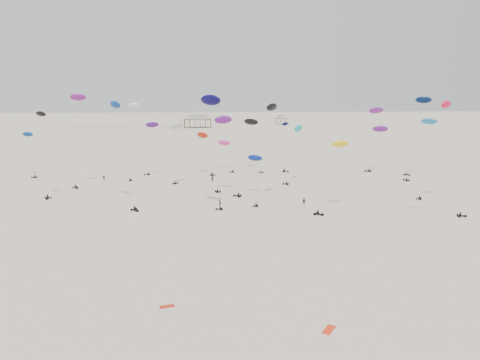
{
  "coord_description": "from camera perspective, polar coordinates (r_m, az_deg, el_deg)",
  "views": [
    {
      "loc": [
        -8.59,
        -11.47,
        25.44
      ],
      "look_at": [
        0.0,
        88.0,
        7.0
      ],
      "focal_mm": 35.0,
      "sensor_mm": 36.0,
      "label": 1
    }
  ],
  "objects": [
    {
      "name": "rig_20",
      "position": [
        150.95,
        -4.34,
        4.39
      ],
      "size": [
        6.15,
        10.0,
        13.75
      ],
      "rotation": [
        0.0,
        0.0,
        0.3
      ],
      "color": "black",
      "rests_on": "ground"
    },
    {
      "name": "rig_8",
      "position": [
        151.96,
        16.72,
        7.09
      ],
      "size": [
        9.99,
        14.61,
        22.99
      ],
      "rotation": [
        0.0,
        0.0,
        0.53
      ],
      "color": "black",
      "rests_on": "ground"
    },
    {
      "name": "pier_fence",
      "position": [
        366.23,
        -13.39,
        6.32
      ],
      "size": [
        80.2,
        0.2,
        1.5
      ],
      "color": "black",
      "rests_on": "ground"
    },
    {
      "name": "rig_17",
      "position": [
        163.72,
        16.5,
        5.21
      ],
      "size": [
        8.64,
        6.1,
        15.19
      ],
      "rotation": [
        0.0,
        0.0,
        0.96
      ],
      "color": "black",
      "rests_on": "ground"
    },
    {
      "name": "rig_1",
      "position": [
        148.24,
        -12.93,
        6.33
      ],
      "size": [
        3.72,
        13.36,
        23.7
      ],
      "rotation": [
        0.0,
        0.0,
        6.25
      ],
      "color": "black",
      "rests_on": "ground"
    },
    {
      "name": "rig_5",
      "position": [
        123.58,
        23.32,
        6.53
      ],
      "size": [
        9.29,
        4.98,
        24.06
      ],
      "rotation": [
        0.0,
        0.0,
        5.4
      ],
      "color": "black",
      "rests_on": "ground"
    },
    {
      "name": "rig_16",
      "position": [
        133.99,
        -7.83,
        5.83
      ],
      "size": [
        4.89,
        5.53,
        17.84
      ],
      "rotation": [
        0.0,
        0.0,
        5.51
      ],
      "color": "black",
      "rests_on": "ground"
    },
    {
      "name": "rig_15",
      "position": [
        122.97,
        -2.17,
        6.16
      ],
      "size": [
        5.58,
        6.04,
        20.02
      ],
      "rotation": [
        0.0,
        0.0,
        0.63
      ],
      "color": "black",
      "rests_on": "ground"
    },
    {
      "name": "rig_0",
      "position": [
        113.21,
        -14.34,
        5.51
      ],
      "size": [
        9.05,
        17.55,
        26.11
      ],
      "rotation": [
        0.0,
        0.0,
        3.83
      ],
      "color": "black",
      "rests_on": "ground"
    },
    {
      "name": "rig_19",
      "position": [
        161.64,
        -24.27,
        3.81
      ],
      "size": [
        6.57,
        9.77,
        14.47
      ],
      "rotation": [
        0.0,
        0.0,
        1.31
      ],
      "color": "black",
      "rests_on": "ground"
    },
    {
      "name": "rig_9",
      "position": [
        119.88,
        1.18,
        1.31
      ],
      "size": [
        8.46,
        8.21,
        10.81
      ],
      "rotation": [
        0.0,
        0.0,
        1.12
      ],
      "color": "black",
      "rests_on": "ground"
    },
    {
      "name": "rig_11",
      "position": [
        106.65,
        23.5,
        2.12
      ],
      "size": [
        9.39,
        6.26,
        20.65
      ],
      "rotation": [
        0.0,
        0.0,
        4.46
      ],
      "color": "black",
      "rests_on": "ground"
    },
    {
      "name": "spectator_0",
      "position": [
        107.73,
        -2.46,
        -3.2
      ],
      "size": [
        0.85,
        0.88,
        2.0
      ],
      "primitive_type": "imported",
      "rotation": [
        0.0,
        0.0,
        2.27
      ],
      "color": "black",
      "rests_on": "ground"
    },
    {
      "name": "spectator_2",
      "position": [
        145.15,
        -16.25,
        -0.05
      ],
      "size": [
        1.19,
        0.71,
        1.93
      ],
      "primitive_type": "imported",
      "rotation": [
        0.0,
        0.0,
        6.2
      ],
      "color": "black",
      "rests_on": "ground"
    },
    {
      "name": "pavilion_main",
      "position": [
        362.1,
        -5.19,
        7.06
      ],
      "size": [
        21.0,
        13.0,
        9.8
      ],
      "color": "brown",
      "rests_on": "ground"
    },
    {
      "name": "rig_2",
      "position": [
        151.95,
        -10.8,
        5.23
      ],
      "size": [
        4.96,
        5.01,
        16.82
      ],
      "rotation": [
        0.0,
        0.0,
        1.57
      ],
      "color": "black",
      "rests_on": "ground"
    },
    {
      "name": "rig_13",
      "position": [
        105.75,
        -3.52,
        8.7
      ],
      "size": [
        5.66,
        8.36,
        25.49
      ],
      "rotation": [
        0.0,
        0.0,
        1.51
      ],
      "color": "black",
      "rests_on": "ground"
    },
    {
      "name": "rig_10",
      "position": [
        139.44,
        6.87,
        5.2
      ],
      "size": [
        8.19,
        11.88,
        17.42
      ],
      "rotation": [
        0.0,
        0.0,
        1.12
      ],
      "color": "black",
      "rests_on": "ground"
    },
    {
      "name": "pavilion_small",
      "position": [
        398.04,
        5.04,
        7.26
      ],
      "size": [
        9.0,
        7.0,
        8.0
      ],
      "color": "brown",
      "rests_on": "ground"
    },
    {
      "name": "ground_plane",
      "position": [
        213.17,
        -2.6,
        3.6
      ],
      "size": [
        900.0,
        900.0,
        0.0
      ],
      "primitive_type": "plane",
      "color": "beige"
    },
    {
      "name": "rig_12",
      "position": [
        161.94,
        -1.85,
        4.15
      ],
      "size": [
        5.39,
        13.75,
        13.48
      ],
      "rotation": [
        0.0,
        0.0,
        1.7
      ],
      "color": "black",
      "rests_on": "ground"
    },
    {
      "name": "rig_21",
      "position": [
        115.85,
        3.64,
        7.27
      ],
      "size": [
        8.45,
        16.26,
        24.98
      ],
      "rotation": [
        0.0,
        0.0,
        5.74
      ],
      "color": "black",
      "rests_on": "ground"
    },
    {
      "name": "rig_3",
      "position": [
        124.91,
        -22.8,
        3.15
      ],
      "size": [
        4.19,
        7.42,
        21.43
      ],
      "rotation": [
        0.0,
        0.0,
        3.16
      ],
      "color": "black",
      "rests_on": "ground"
    },
    {
      "name": "rig_7",
      "position": [
        160.77,
        5.53,
        4.13
      ],
      "size": [
        5.19,
        16.29,
        19.41
      ],
      "rotation": [
        0.0,
        0.0,
        4.39
      ],
      "color": "black",
      "rests_on": "ground"
    },
    {
      "name": "grounded_kite_a",
      "position": [
        54.59,
        10.79,
        -17.51
      ],
      "size": [
        1.99,
        2.32,
        0.08
      ],
      "primitive_type": "cube",
      "rotation": [
        0.0,
        0.0,
        0.97
      ],
      "color": "red",
      "rests_on": "ground"
    },
    {
      "name": "spectator_1",
      "position": [
        109.94,
        7.81,
        -3.01
      ],
      "size": [
        1.06,
        0.87,
        1.89
      ],
      "primitive_type": "imported",
      "rotation": [
        0.0,
        0.0,
        5.86
      ],
      "color": "black",
      "rests_on": "ground"
    },
    {
      "name": "spectator_3",
      "position": [
        137.71,
        -3.39,
        -0.2
      ],
      "size": [
        0.87,
        0.62,
        2.3
      ],
      "primitive_type": "imported",
      "rotation": [
        0.0,
        0.0,
        3.2
      ],
      "color": "black",
      "rests_on": "ground"
    },
    {
      "name": "rig_14",
      "position": [
        161.71,
        1.45,
        6.67
      ],
      "size": [
        6.25,
        15.93,
        19.06
      ],
      "rotation": [
        0.0,
        0.0,
        4.11
      ],
      "color": "black",
      "rests_on": "ground"
    },
    {
      "name": "rig_6",
      "position": [
        157.31,
        21.09,
        7.36
      ],
      "size": [
        8.02,
        4.16,
        24.76
      ],
      "rotation": [
        0.0,
        0.0,
        3.71
      ],
      "color": "black",
      "rests_on": "ground"
    },
    {
      "name": "grounded_kite_b",
      "position": [
        59.45,
        -8.89,
        -15.01
      ],
      "size": [
        1.92,
        1.12,
        0.07
      ],
      "primitive_type": "cube",
      "rotation": [
        0.0,
        0.0,
        0.25
      ],
      "color": "red",
      "rests_on": "ground"
    },
    {
      "name": "rig_18",
      "position": [
        105.73,
        11.31,
        1.68
      ],
      "size": [
        10.1,
        10.91,
        16.8
      ],
      "rotation": [
        0.0,
        0.0,
        3.91
      ],
      "color": "black",
      "rests_on": "ground"
    },
    {
      "name": "rig_4",
      "position": [
        139.91,
        -19.19,
        7.45
      ],
      "size": [
        5.06,
        11.9,
        25.87
      ],
      "rotation": [
        0.0,
        0.0,
        3.82
      ],
      "color": "black",
      "rests_on": "ground"
    }
  ]
}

